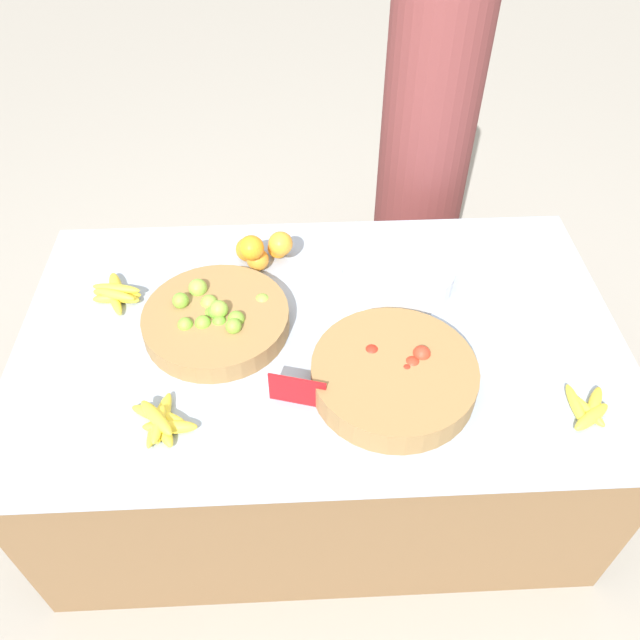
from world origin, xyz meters
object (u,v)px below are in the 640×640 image
at_px(lime_bowl, 216,319).
at_px(price_sign, 297,391).
at_px(tomato_basket, 393,375).
at_px(metal_bowl, 398,272).
at_px(vendor_person, 424,155).

relative_size(lime_bowl, price_sign, 2.86).
distance_m(tomato_basket, price_sign, 0.25).
height_order(metal_bowl, vendor_person, vendor_person).
relative_size(price_sign, vendor_person, 0.09).
xyz_separation_m(price_sign, vendor_person, (0.49, 1.05, 0.02)).
relative_size(tomato_basket, price_sign, 2.97).
bearing_deg(vendor_person, lime_bowl, -132.35).
bearing_deg(tomato_basket, lime_bowl, 153.95).
relative_size(tomato_basket, metal_bowl, 1.26).
relative_size(metal_bowl, vendor_person, 0.22).
bearing_deg(price_sign, tomato_basket, 26.39).
xyz_separation_m(metal_bowl, vendor_person, (0.18, 0.60, 0.03)).
xyz_separation_m(metal_bowl, price_sign, (-0.31, -0.45, 0.01)).
relative_size(lime_bowl, metal_bowl, 1.21).
bearing_deg(vendor_person, metal_bowl, -106.25).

